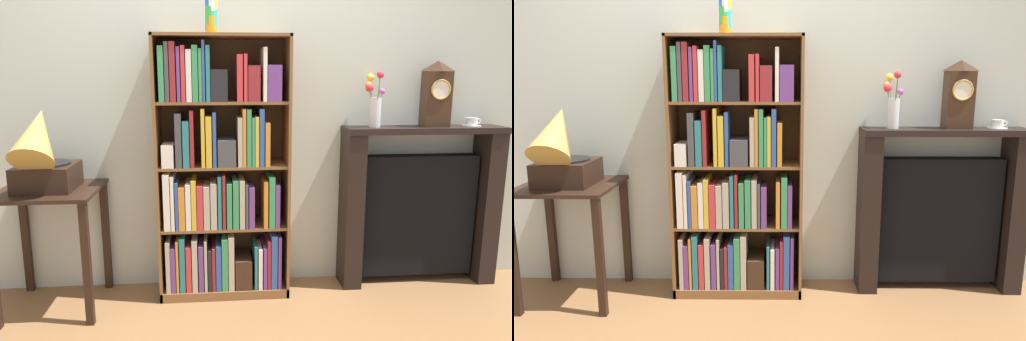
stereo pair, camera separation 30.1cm
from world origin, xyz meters
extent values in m
cube|color=brown|center=(0.00, 0.00, -0.01)|extent=(7.93, 6.40, 0.02)
cube|color=beige|center=(0.14, 0.35, 1.30)|extent=(4.93, 0.08, 2.60)
cube|color=brown|center=(-0.40, 0.15, 0.83)|extent=(0.02, 0.31, 1.66)
cube|color=brown|center=(0.40, 0.15, 0.83)|extent=(0.02, 0.31, 1.66)
cube|color=brown|center=(0.00, 0.30, 0.83)|extent=(0.83, 0.01, 1.66)
cube|color=brown|center=(0.00, 0.15, 1.65)|extent=(0.83, 0.31, 0.02)
cube|color=brown|center=(0.00, 0.15, 0.03)|extent=(0.83, 0.31, 0.06)
cube|color=#B2A893|center=(-0.36, 0.11, 0.23)|extent=(0.03, 0.22, 0.34)
cube|color=#663884|center=(-0.33, 0.13, 0.21)|extent=(0.03, 0.25, 0.29)
cube|color=orange|center=(-0.30, 0.13, 0.23)|extent=(0.02, 0.26, 0.34)
cube|color=teal|center=(-0.27, 0.12, 0.24)|extent=(0.03, 0.24, 0.36)
cube|color=#C63338|center=(-0.23, 0.12, 0.21)|extent=(0.03, 0.23, 0.30)
cube|color=#B2A893|center=(-0.19, 0.12, 0.23)|extent=(0.03, 0.23, 0.34)
cube|color=#663884|center=(-0.15, 0.13, 0.21)|extent=(0.03, 0.25, 0.30)
cube|color=#B2A893|center=(-0.12, 0.12, 0.23)|extent=(0.02, 0.23, 0.34)
cube|color=black|center=(-0.10, 0.14, 0.20)|extent=(0.02, 0.26, 0.27)
cube|color=maroon|center=(-0.07, 0.12, 0.20)|extent=(0.02, 0.24, 0.29)
cube|color=#2D519E|center=(-0.04, 0.13, 0.21)|extent=(0.03, 0.25, 0.30)
cube|color=#388E56|center=(0.00, 0.14, 0.23)|extent=(0.04, 0.27, 0.35)
cube|color=#B2A893|center=(0.04, 0.14, 0.24)|extent=(0.04, 0.26, 0.36)
cube|color=#382316|center=(0.12, 0.13, 0.16)|extent=(0.11, 0.24, 0.20)
cube|color=teal|center=(0.20, 0.13, 0.21)|extent=(0.02, 0.24, 0.29)
cube|color=white|center=(0.23, 0.11, 0.20)|extent=(0.03, 0.22, 0.27)
cube|color=#663884|center=(0.26, 0.13, 0.20)|extent=(0.02, 0.25, 0.28)
cube|color=maroon|center=(0.28, 0.11, 0.22)|extent=(0.02, 0.22, 0.32)
cube|color=#2D519E|center=(0.32, 0.13, 0.24)|extent=(0.04, 0.26, 0.36)
cube|color=#663884|center=(0.35, 0.12, 0.23)|extent=(0.02, 0.24, 0.35)
cube|color=brown|center=(0.00, 0.15, 0.46)|extent=(0.79, 0.29, 0.02)
cube|color=white|center=(-0.35, 0.12, 0.65)|extent=(0.04, 0.23, 0.36)
cube|color=white|center=(-0.32, 0.14, 0.64)|extent=(0.02, 0.27, 0.34)
cube|color=#2D519E|center=(-0.29, 0.12, 0.63)|extent=(0.02, 0.24, 0.30)
cube|color=orange|center=(-0.26, 0.13, 0.61)|extent=(0.04, 0.26, 0.27)
cube|color=white|center=(-0.22, 0.12, 0.62)|extent=(0.03, 0.23, 0.29)
cube|color=gold|center=(-0.19, 0.11, 0.63)|extent=(0.03, 0.21, 0.31)
cube|color=#C63338|center=(-0.15, 0.12, 0.61)|extent=(0.04, 0.23, 0.28)
cube|color=#B2A893|center=(-0.11, 0.11, 0.61)|extent=(0.04, 0.21, 0.27)
cube|color=#B2A893|center=(-0.06, 0.11, 0.62)|extent=(0.04, 0.22, 0.29)
cube|color=teal|center=(-0.03, 0.12, 0.64)|extent=(0.02, 0.23, 0.33)
cube|color=maroon|center=(0.00, 0.12, 0.64)|extent=(0.02, 0.22, 0.34)
cube|color=#388E56|center=(0.03, 0.13, 0.62)|extent=(0.03, 0.26, 0.29)
cube|color=#388E56|center=(0.07, 0.11, 0.63)|extent=(0.04, 0.21, 0.31)
cube|color=#B2A893|center=(0.11, 0.14, 0.63)|extent=(0.03, 0.27, 0.31)
cube|color=#424247|center=(0.14, 0.12, 0.62)|extent=(0.02, 0.23, 0.28)
cube|color=#663884|center=(0.17, 0.11, 0.61)|extent=(0.03, 0.21, 0.27)
cube|color=orange|center=(0.26, 0.13, 0.62)|extent=(0.02, 0.24, 0.30)
cube|color=#388E56|center=(0.30, 0.12, 0.64)|extent=(0.04, 0.23, 0.33)
cube|color=#663884|center=(0.33, 0.12, 0.61)|extent=(0.03, 0.23, 0.28)
cube|color=brown|center=(0.00, 0.15, 0.86)|extent=(0.79, 0.29, 0.02)
cube|color=white|center=(-0.34, 0.10, 0.94)|extent=(0.07, 0.20, 0.14)
cube|color=#424247|center=(-0.27, 0.12, 1.03)|extent=(0.04, 0.22, 0.33)
cube|color=teal|center=(-0.22, 0.12, 1.01)|extent=(0.04, 0.22, 0.28)
cube|color=maroon|center=(-0.19, 0.11, 1.04)|extent=(0.02, 0.22, 0.34)
cube|color=gold|center=(-0.12, 0.14, 1.05)|extent=(0.02, 0.27, 0.35)
cube|color=gold|center=(-0.09, 0.12, 1.02)|extent=(0.03, 0.23, 0.31)
cube|color=#2D519E|center=(-0.05, 0.12, 1.04)|extent=(0.02, 0.23, 0.33)
cube|color=#424247|center=(0.02, 0.12, 0.95)|extent=(0.11, 0.23, 0.16)
cube|color=#B2A893|center=(0.10, 0.12, 1.02)|extent=(0.03, 0.24, 0.30)
cube|color=orange|center=(0.13, 0.14, 1.04)|extent=(0.02, 0.27, 0.35)
cube|color=#388E56|center=(0.16, 0.11, 1.04)|extent=(0.03, 0.21, 0.35)
cube|color=#388E56|center=(0.18, 0.12, 1.02)|extent=(0.02, 0.23, 0.30)
cube|color=gold|center=(0.21, 0.13, 1.02)|extent=(0.02, 0.25, 0.31)
cube|color=#2D519E|center=(0.24, 0.12, 1.04)|extent=(0.03, 0.24, 0.35)
cube|color=orange|center=(0.27, 0.14, 1.00)|extent=(0.03, 0.27, 0.27)
cube|color=brown|center=(0.00, 0.15, 1.26)|extent=(0.79, 0.29, 0.02)
cube|color=#388E56|center=(-0.36, 0.12, 1.43)|extent=(0.03, 0.23, 0.32)
cube|color=#424247|center=(-0.32, 0.11, 1.44)|extent=(0.02, 0.21, 0.34)
cube|color=maroon|center=(-0.29, 0.12, 1.44)|extent=(0.03, 0.23, 0.35)
cube|color=#663884|center=(-0.26, 0.12, 1.42)|extent=(0.02, 0.23, 0.32)
cube|color=#C63338|center=(-0.23, 0.14, 1.43)|extent=(0.02, 0.27, 0.32)
cube|color=white|center=(-0.20, 0.11, 1.42)|extent=(0.03, 0.22, 0.30)
cube|color=#388E56|center=(-0.16, 0.14, 1.43)|extent=(0.03, 0.26, 0.33)
cube|color=#388E56|center=(-0.13, 0.13, 1.42)|extent=(0.02, 0.25, 0.31)
cube|color=#2D519E|center=(-0.11, 0.12, 1.44)|extent=(0.02, 0.23, 0.35)
cube|color=teal|center=(-0.08, 0.13, 1.43)|extent=(0.02, 0.26, 0.33)
cube|color=black|center=(-0.02, 0.10, 1.36)|extent=(0.10, 0.20, 0.19)
cube|color=#C63338|center=(0.10, 0.11, 1.40)|extent=(0.03, 0.22, 0.28)
cube|color=#C63338|center=(0.14, 0.13, 1.40)|extent=(0.02, 0.26, 0.28)
cube|color=maroon|center=(0.19, 0.12, 1.37)|extent=(0.07, 0.23, 0.21)
cube|color=white|center=(0.25, 0.12, 1.42)|extent=(0.02, 0.23, 0.32)
cube|color=#663884|center=(0.31, 0.12, 1.37)|extent=(0.08, 0.22, 0.22)
cylinder|color=orange|center=(-0.06, 0.13, 1.71)|extent=(0.07, 0.07, 0.10)
cylinder|color=blue|center=(-0.06, 0.13, 1.73)|extent=(0.07, 0.07, 0.10)
cylinder|color=#28B2B7|center=(-0.06, 0.13, 1.75)|extent=(0.07, 0.07, 0.10)
cylinder|color=green|center=(-0.06, 0.13, 1.77)|extent=(0.07, 0.07, 0.10)
cylinder|color=pink|center=(-0.06, 0.13, 1.78)|extent=(0.07, 0.07, 0.10)
cylinder|color=purple|center=(-0.06, 0.13, 1.80)|extent=(0.07, 0.07, 0.10)
cylinder|color=blue|center=(-0.06, 0.13, 1.82)|extent=(0.07, 0.07, 0.10)
cylinder|color=white|center=(-0.06, 0.13, 1.84)|extent=(0.07, 0.07, 0.10)
cylinder|color=yellow|center=(-0.06, 0.13, 1.86)|extent=(0.07, 0.07, 0.10)
cube|color=black|center=(-1.04, 0.03, 0.74)|extent=(0.58, 0.56, 0.02)
cube|color=black|center=(-0.79, -0.22, 0.37)|extent=(0.04, 0.04, 0.73)
cube|color=black|center=(-1.30, 0.28, 0.37)|extent=(0.04, 0.04, 0.73)
cube|color=black|center=(-0.79, 0.28, 0.37)|extent=(0.04, 0.04, 0.73)
cube|color=black|center=(-1.04, 0.03, 0.83)|extent=(0.33, 0.33, 0.15)
cylinder|color=black|center=(-1.04, 0.03, 0.91)|extent=(0.28, 0.28, 0.01)
cylinder|color=#B79347|center=(-1.04, -0.02, 0.93)|extent=(0.03, 0.03, 0.06)
cone|color=#B79347|center=(-1.04, -0.08, 1.09)|extent=(0.25, 0.41, 0.42)
cube|color=black|center=(1.33, 0.19, 1.07)|extent=(1.07, 0.24, 0.04)
cube|color=black|center=(0.86, 0.19, 0.52)|extent=(0.12, 0.22, 1.05)
cube|color=black|center=(1.80, 0.19, 0.52)|extent=(0.12, 0.22, 1.05)
cube|color=black|center=(1.33, 0.22, 0.47)|extent=(0.79, 0.12, 0.84)
cube|color=#382316|center=(1.39, 0.19, 1.27)|extent=(0.17, 0.11, 0.36)
pyramid|color=#382316|center=(1.39, 0.19, 1.48)|extent=(0.17, 0.11, 0.07)
cylinder|color=silver|center=(1.39, 0.13, 1.33)|extent=(0.12, 0.01, 0.12)
torus|color=#B79347|center=(1.39, 0.13, 1.33)|extent=(0.13, 0.01, 0.13)
cylinder|color=silver|center=(0.99, 0.19, 1.18)|extent=(0.07, 0.07, 0.19)
cylinder|color=#4C753D|center=(1.02, 0.18, 1.21)|extent=(0.03, 0.01, 0.22)
sphere|color=#B24CB7|center=(1.03, 0.18, 1.32)|extent=(0.04, 0.04, 0.04)
cylinder|color=#4C753D|center=(0.99, 0.15, 1.26)|extent=(0.01, 0.07, 0.32)
sphere|color=red|center=(0.99, 0.12, 1.42)|extent=(0.04, 0.04, 0.04)
cylinder|color=#4C753D|center=(0.97, 0.19, 1.22)|extent=(0.04, 0.02, 0.24)
sphere|color=red|center=(0.95, 0.20, 1.34)|extent=(0.05, 0.05, 0.05)
cylinder|color=#4C753D|center=(0.97, 0.20, 1.23)|extent=(0.05, 0.03, 0.25)
sphere|color=orange|center=(0.95, 0.21, 1.36)|extent=(0.05, 0.05, 0.05)
cylinder|color=#4C753D|center=(0.98, 0.22, 1.25)|extent=(0.02, 0.07, 0.30)
sphere|color=yellow|center=(0.97, 0.25, 1.41)|extent=(0.05, 0.05, 0.05)
cylinder|color=#4C753D|center=(1.00, 0.16, 1.26)|extent=(0.01, 0.04, 0.32)
sphere|color=#B24CB7|center=(0.99, 0.14, 1.42)|extent=(0.03, 0.03, 0.03)
cylinder|color=white|center=(1.65, 0.19, 1.09)|extent=(0.12, 0.12, 0.01)
cylinder|color=white|center=(1.65, 0.19, 1.12)|extent=(0.07, 0.07, 0.05)
torus|color=white|center=(1.70, 0.19, 1.12)|extent=(0.04, 0.01, 0.04)
camera|label=1|loc=(-0.05, -2.79, 1.42)|focal=32.94mm
camera|label=2|loc=(0.25, -2.80, 1.42)|focal=32.94mm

